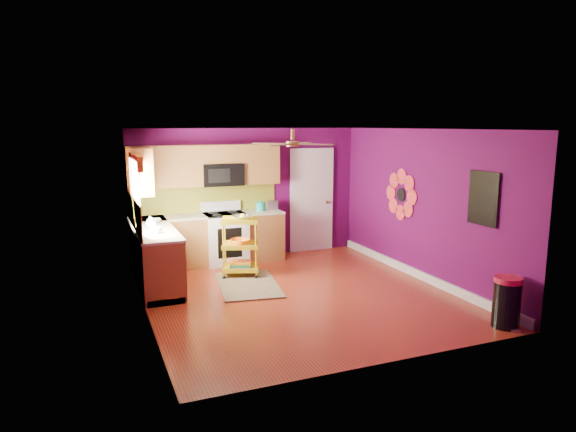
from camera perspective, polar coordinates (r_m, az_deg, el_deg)
name	(u,v)px	position (r m, az deg, el deg)	size (l,w,h in m)	color
ground	(297,294)	(7.98, 1.04, -8.63)	(5.00, 5.00, 0.00)	maroon
room_envelope	(299,188)	(7.62, 1.27, 3.09)	(4.54, 5.04, 2.52)	#54094B
lower_cabinets	(186,248)	(9.17, -11.23, -3.51)	(2.81, 2.31, 0.94)	brown
electric_range	(225,238)	(9.66, -6.99, -2.39)	(0.76, 0.66, 1.13)	white
upper_cabinetry	(186,168)	(9.32, -11.30, 5.22)	(2.80, 2.30, 1.26)	brown
left_window	(135,180)	(8.08, -16.62, 3.82)	(0.08, 1.35, 1.08)	white
panel_door	(311,201)	(10.47, 2.62, 1.66)	(0.95, 0.11, 2.15)	white
right_wall_art	(435,196)	(8.47, 16.03, 2.13)	(0.04, 2.74, 1.04)	black
ceiling_fan	(293,143)	(7.74, 0.52, 8.09)	(1.01, 1.01, 0.26)	#BF8C3F
shag_rug	(248,285)	(8.40, -4.46, -7.61)	(0.92, 1.51, 0.02)	black
rolling_cart	(241,244)	(8.75, -5.28, -3.14)	(0.72, 0.62, 1.10)	yellow
trash_can	(507,302)	(7.20, 23.13, -8.80)	(0.45, 0.45, 0.66)	black
teal_kettle	(260,206)	(9.80, -3.09, 1.06)	(0.18, 0.18, 0.21)	teal
toaster	(271,205)	(9.91, -1.86, 1.21)	(0.22, 0.15, 0.18)	beige
soap_bottle_a	(152,224)	(8.21, -14.89, -0.89)	(0.09, 0.10, 0.21)	#EA3F72
soap_bottle_b	(150,222)	(8.52, -15.06, -0.60)	(0.14, 0.14, 0.19)	white
counter_dish	(154,221)	(8.92, -14.66, -0.52)	(0.23, 0.23, 0.06)	white
counter_cup	(157,230)	(8.01, -14.34, -1.52)	(0.13, 0.13, 0.10)	white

